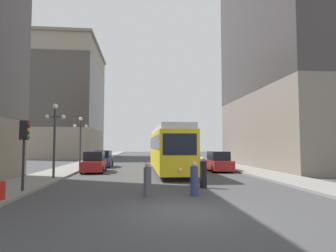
# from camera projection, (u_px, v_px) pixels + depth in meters

# --- Properties ---
(ground_plane) EXTENTS (200.00, 200.00, 0.00)m
(ground_plane) POSITION_uv_depth(u_px,v_px,m) (185.00, 212.00, 10.26)
(ground_plane) COLOR #424244
(sidewalk_left) EXTENTS (3.16, 120.00, 0.15)m
(sidewalk_left) POSITION_uv_depth(u_px,v_px,m) (99.00, 159.00, 49.14)
(sidewalk_left) COLOR gray
(sidewalk_left) RESTS_ON ground
(sidewalk_right) EXTENTS (3.16, 120.00, 0.15)m
(sidewalk_right) POSITION_uv_depth(u_px,v_px,m) (197.00, 158.00, 50.82)
(sidewalk_right) COLOR gray
(sidewalk_right) RESTS_ON ground
(streetcar) EXTENTS (2.65, 14.94, 3.89)m
(streetcar) POSITION_uv_depth(u_px,v_px,m) (168.00, 148.00, 25.74)
(streetcar) COLOR black
(streetcar) RESTS_ON ground
(transit_bus) EXTENTS (2.82, 12.31, 3.45)m
(transit_bus) POSITION_uv_depth(u_px,v_px,m) (181.00, 148.00, 44.72)
(transit_bus) COLOR black
(transit_bus) RESTS_ON ground
(parked_car_left_near) EXTENTS (2.02, 4.43, 1.82)m
(parked_car_left_near) POSITION_uv_depth(u_px,v_px,m) (103.00, 159.00, 31.63)
(parked_car_left_near) COLOR black
(parked_car_left_near) RESTS_ON ground
(parked_car_left_mid) EXTENTS (1.98, 4.72, 1.82)m
(parked_car_left_mid) POSITION_uv_depth(u_px,v_px,m) (94.00, 163.00, 25.63)
(parked_car_left_mid) COLOR black
(parked_car_left_mid) RESTS_ON ground
(parked_car_right_far) EXTENTS (1.93, 4.50, 1.82)m
(parked_car_right_far) POSITION_uv_depth(u_px,v_px,m) (218.00, 162.00, 26.51)
(parked_car_right_far) COLOR black
(parked_car_right_far) RESTS_ON ground
(pedestrian_crossing_near) EXTENTS (0.39, 0.39, 1.73)m
(pedestrian_crossing_near) POSITION_uv_depth(u_px,v_px,m) (203.00, 173.00, 16.11)
(pedestrian_crossing_near) COLOR black
(pedestrian_crossing_near) RESTS_ON ground
(pedestrian_crossing_far) EXTENTS (0.36, 0.36, 1.60)m
(pedestrian_crossing_far) POSITION_uv_depth(u_px,v_px,m) (194.00, 180.00, 13.59)
(pedestrian_crossing_far) COLOR navy
(pedestrian_crossing_far) RESTS_ON ground
(pedestrian_on_sidewalk) EXTENTS (0.36, 0.36, 1.60)m
(pedestrian_on_sidewalk) POSITION_uv_depth(u_px,v_px,m) (147.00, 181.00, 13.27)
(pedestrian_on_sidewalk) COLOR #4C4C56
(pedestrian_on_sidewalk) RESTS_ON ground
(traffic_light_near_left) EXTENTS (0.47, 0.36, 3.45)m
(traffic_light_near_left) POSITION_uv_depth(u_px,v_px,m) (25.00, 137.00, 14.26)
(traffic_light_near_left) COLOR #232328
(traffic_light_near_left) RESTS_ON sidewalk_left
(lamp_post_left_near) EXTENTS (1.41, 0.36, 5.13)m
(lamp_post_left_near) POSITION_uv_depth(u_px,v_px,m) (55.00, 129.00, 20.06)
(lamp_post_left_near) COLOR #333338
(lamp_post_left_near) RESTS_ON sidewalk_left
(lamp_post_left_far) EXTENTS (1.41, 0.36, 5.07)m
(lamp_post_left_far) POSITION_uv_depth(u_px,v_px,m) (80.00, 134.00, 28.83)
(lamp_post_left_far) COLOR #333338
(lamp_post_left_far) RESTS_ON sidewalk_left
(fire_hydrant) EXTENTS (0.26, 0.26, 0.75)m
(fire_hydrant) POSITION_uv_depth(u_px,v_px,m) (2.00, 191.00, 11.77)
(fire_hydrant) COLOR red
(fire_hydrant) RESTS_ON sidewalk_left
(building_left_midblock) EXTENTS (11.56, 20.93, 22.29)m
(building_left_midblock) POSITION_uv_depth(u_px,v_px,m) (70.00, 100.00, 58.10)
(building_left_midblock) COLOR gray
(building_left_midblock) RESTS_ON ground
(building_right_corner) EXTENTS (11.38, 20.33, 32.30)m
(building_right_corner) POSITION_uv_depth(u_px,v_px,m) (293.00, 18.00, 32.34)
(building_right_corner) COLOR slate
(building_right_corner) RESTS_ON ground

